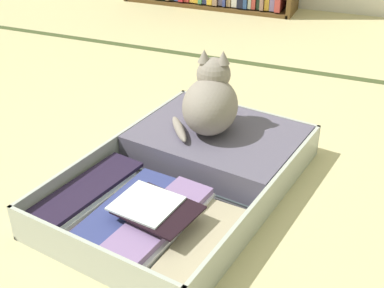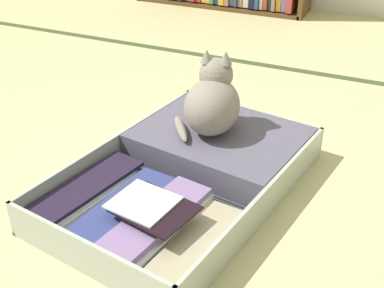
{
  "view_description": "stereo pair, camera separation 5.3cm",
  "coord_description": "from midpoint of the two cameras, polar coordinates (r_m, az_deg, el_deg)",
  "views": [
    {
      "loc": [
        0.69,
        -1.21,
        1.0
      ],
      "look_at": [
        0.15,
        0.1,
        0.17
      ],
      "focal_mm": 47.7,
      "sensor_mm": 36.0,
      "label": 1
    },
    {
      "loc": [
        0.74,
        -1.19,
        1.0
      ],
      "look_at": [
        0.15,
        0.1,
        0.17
      ],
      "focal_mm": 47.7,
      "sensor_mm": 36.0,
      "label": 2
    }
  ],
  "objects": [
    {
      "name": "ground_plane",
      "position": [
        1.71,
        -6.96,
        -5.38
      ],
      "size": [
        10.0,
        10.0,
        0.0
      ],
      "primitive_type": "plane",
      "color": "#CCBE88"
    },
    {
      "name": "tatami_border",
      "position": [
        2.74,
        5.68,
        9.02
      ],
      "size": [
        4.8,
        0.05,
        0.0
      ],
      "color": "#3F4C27",
      "rests_on": "ground_plane"
    },
    {
      "name": "open_suitcase",
      "position": [
        1.73,
        -0.6,
        -2.75
      ],
      "size": [
        0.73,
        1.01,
        0.12
      ],
      "color": "#B6BBB2",
      "rests_on": "ground_plane"
    },
    {
      "name": "black_cat",
      "position": [
        1.78,
        1.23,
        4.75
      ],
      "size": [
        0.27,
        0.28,
        0.28
      ],
      "color": "gray",
      "rests_on": "open_suitcase"
    }
  ]
}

